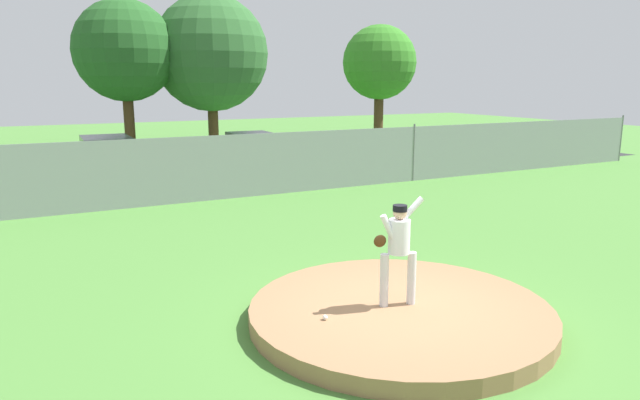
# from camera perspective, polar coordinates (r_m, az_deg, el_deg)

# --- Properties ---
(ground_plane) EXTENTS (80.00, 80.00, 0.00)m
(ground_plane) POSITION_cam_1_polar(r_m,az_deg,el_deg) (13.91, -6.58, -3.06)
(ground_plane) COLOR #4C8438
(asphalt_strip) EXTENTS (44.00, 7.00, 0.01)m
(asphalt_strip) POSITION_cam_1_polar(r_m,az_deg,el_deg) (21.89, -14.68, 2.06)
(asphalt_strip) COLOR #2B2B2D
(asphalt_strip) RESTS_ON ground_plane
(pitchers_mound) EXTENTS (4.51, 4.51, 0.25)m
(pitchers_mound) POSITION_cam_1_polar(r_m,az_deg,el_deg) (8.81, 7.95, -11.09)
(pitchers_mound) COLOR #99704C
(pitchers_mound) RESTS_ON ground_plane
(pitcher_youth) EXTENTS (0.80, 0.32, 1.63)m
(pitcher_youth) POSITION_cam_1_polar(r_m,az_deg,el_deg) (8.46, 7.80, -4.35)
(pitcher_youth) COLOR silver
(pitcher_youth) RESTS_ON pitchers_mound
(baseball) EXTENTS (0.07, 0.07, 0.07)m
(baseball) POSITION_cam_1_polar(r_m,az_deg,el_deg) (8.17, 0.51, -11.61)
(baseball) COLOR white
(baseball) RESTS_ON pitchers_mound
(chainlink_fence) EXTENTS (38.61, 0.07, 2.06)m
(chainlink_fence) POSITION_cam_1_polar(r_m,az_deg,el_deg) (17.43, -11.43, 3.08)
(chainlink_fence) COLOR gray
(chainlink_fence) RESTS_ON ground_plane
(parked_car_charcoal) EXTENTS (1.86, 4.23, 1.67)m
(parked_car_charcoal) POSITION_cam_1_polar(r_m,az_deg,el_deg) (21.17, -20.40, 3.58)
(parked_car_charcoal) COLOR #232328
(parked_car_charcoal) RESTS_ON ground_plane
(parked_car_slate) EXTENTS (1.91, 4.56, 1.59)m
(parked_car_slate) POSITION_cam_1_polar(r_m,az_deg,el_deg) (22.22, -6.56, 4.51)
(parked_car_slate) COLOR slate
(parked_car_slate) RESTS_ON ground_plane
(tree_bushy_near) EXTENTS (4.90, 4.90, 7.46)m
(tree_bushy_near) POSITION_cam_1_polar(r_m,az_deg,el_deg) (30.10, -18.89, 13.87)
(tree_bushy_near) COLOR #4C331E
(tree_bushy_near) RESTS_ON ground_plane
(tree_leaning_west) EXTENTS (5.96, 5.96, 7.95)m
(tree_leaning_west) POSITION_cam_1_polar(r_m,az_deg,el_deg) (31.08, -10.84, 14.13)
(tree_leaning_west) COLOR #4C331E
(tree_leaning_west) RESTS_ON ground_plane
(tree_slender_far) EXTENTS (4.30, 4.30, 6.78)m
(tree_slender_far) POSITION_cam_1_polar(r_m,az_deg,el_deg) (34.43, 5.96, 13.42)
(tree_slender_far) COLOR #4C331E
(tree_slender_far) RESTS_ON ground_plane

